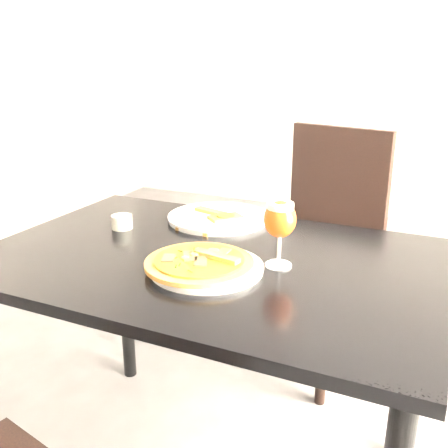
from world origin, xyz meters
The scene contains 9 objects.
dining_table centered at (-0.24, -0.05, 0.66)m, with size 1.20×0.80×0.75m.
chair_far centered at (-0.13, 0.74, 0.55)m, with size 0.56×0.56×0.99m.
plate_main centered at (-0.20, -0.14, 0.76)m, with size 0.28×0.28×0.01m, color white.
pizza centered at (-0.21, -0.15, 0.77)m, with size 0.27×0.27×0.03m.
plate_second centered at (-0.34, 0.24, 0.76)m, with size 0.32×0.32×0.02m, color white.
crust_scraps centered at (-0.33, 0.22, 0.77)m, with size 0.19×0.13×0.01m.
loose_crust centered at (-0.36, 0.09, 0.75)m, with size 0.12×0.03×0.01m, color #9B4E25.
sauce_cup centered at (-0.58, 0.04, 0.77)m, with size 0.06×0.06×0.04m.
beer_glass centered at (-0.05, -0.04, 0.87)m, with size 0.08×0.08×0.17m.
Camera 1 is at (0.31, -1.16, 1.25)m, focal length 40.00 mm.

